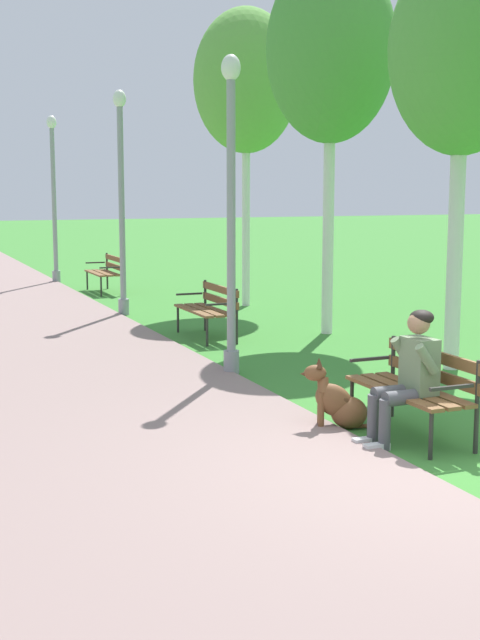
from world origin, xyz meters
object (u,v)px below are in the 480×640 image
person_seated_on_near_bench (409,372)px  birch_tree_fourth (246,82)px  dog_brown (339,403)px  lamp_post_mid (122,200)px  birch_tree_third (331,51)px  park_bench_far (107,270)px  lamp_post_near (231,212)px  park_bench_near (416,383)px  park_bench_mid (210,306)px  birch_tree_second (462,53)px  lamp_post_far (54,197)px

person_seated_on_near_bench → birch_tree_fourth: bearing=76.0°
dog_brown → person_seated_on_near_bench: bearing=-63.3°
lamp_post_mid → birch_tree_third: birch_tree_third is taller
park_bench_far → lamp_post_near: 9.38m
dog_brown → birch_tree_fourth: bearing=72.9°
lamp_post_near → birch_tree_fourth: birch_tree_fourth is taller
lamp_post_mid → birch_tree_fourth: birch_tree_fourth is taller
park_bench_near → lamp_post_near: (-0.57, 3.29, 1.54)m
park_bench_mid → dog_brown: size_ratio=1.90×
park_bench_mid → birch_tree_second: birch_tree_second is taller
birch_tree_second → park_bench_far: bearing=102.0°
lamp_post_far → birch_tree_third: birch_tree_third is taller
lamp_post_mid → birch_tree_fourth: 3.49m
person_seated_on_near_bench → lamp_post_near: 3.76m
lamp_post_far → birch_tree_fourth: bearing=-64.9°
birch_tree_fourth → person_seated_on_near_bench: bearing=-104.0°
dog_brown → lamp_post_near: lamp_post_near is taller
lamp_post_near → birch_tree_second: 3.51m
birch_tree_second → birch_tree_third: bearing=93.2°
park_bench_far → birch_tree_fourth: 5.50m
person_seated_on_near_bench → birch_tree_second: bearing=47.6°
person_seated_on_near_bench → lamp_post_near: bearing=96.0°
park_bench_far → lamp_post_near: (-0.65, -9.22, 1.54)m
park_bench_near → lamp_post_mid: 9.07m
birch_tree_second → birch_tree_third: (-0.17, 3.12, 0.46)m
park_bench_mid → park_bench_far: same height
birch_tree_second → birch_tree_fourth: (-0.08, 6.76, 0.39)m
dog_brown → birch_tree_second: bearing=35.3°
park_bench_near → birch_tree_second: bearing=48.1°
park_bench_mid → lamp_post_far: bearing=94.4°
dog_brown → lamp_post_far: bearing=90.2°
park_bench_mid → lamp_post_mid: lamp_post_mid is taller
park_bench_near → park_bench_far: bearing=89.6°
person_seated_on_near_bench → birch_tree_third: 7.27m
park_bench_mid → birch_tree_fourth: 5.50m
lamp_post_far → park_bench_near: bearing=-87.7°
person_seated_on_near_bench → lamp_post_far: lamp_post_far is taller
park_bench_far → park_bench_mid: bearing=-89.7°
park_bench_far → birch_tree_fourth: (2.06, -3.29, 3.90)m
lamp_post_far → birch_tree_fourth: size_ratio=0.71×
lamp_post_near → park_bench_mid: bearing=75.4°
park_bench_near → birch_tree_second: birch_tree_second is taller
park_bench_far → birch_tree_second: (2.13, -10.05, 3.51)m
park_bench_mid → birch_tree_fourth: (2.02, 3.31, 3.90)m
park_bench_near → lamp_post_mid: (-0.49, 8.91, 1.62)m
park_bench_far → dog_brown: bearing=-93.0°
park_bench_mid → person_seated_on_near_bench: size_ratio=1.20×
park_bench_mid → lamp_post_far: size_ratio=0.36×
park_bench_mid → person_seated_on_near_bench: person_seated_on_near_bench is taller
dog_brown → lamp_post_near: (-0.02, 2.79, 1.79)m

